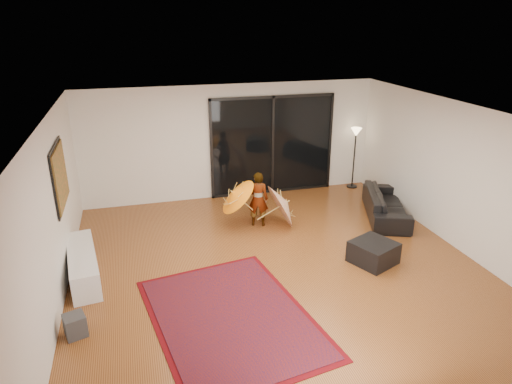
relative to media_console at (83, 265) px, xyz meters
name	(u,v)px	position (x,y,z in m)	size (l,w,h in m)	color
floor	(276,265)	(3.25, -0.47, -0.24)	(7.00, 7.00, 0.00)	brown
ceiling	(279,114)	(3.25, -0.47, 2.46)	(7.00, 7.00, 0.00)	white
wall_back	(232,142)	(3.25, 3.03, 1.11)	(7.00, 7.00, 0.00)	silver
wall_front	(387,320)	(3.25, -3.97, 1.11)	(7.00, 7.00, 0.00)	silver
wall_left	(52,217)	(-0.25, -0.47, 1.11)	(7.00, 7.00, 0.00)	silver
wall_right	(456,176)	(6.75, -0.47, 1.11)	(7.00, 7.00, 0.00)	silver
sliding_door	(272,145)	(4.25, 3.00, 0.96)	(3.06, 0.07, 2.40)	black
painting	(60,176)	(-0.21, 0.53, 1.41)	(0.04, 1.28, 1.08)	black
media_console	(83,265)	(0.00, 0.00, 0.00)	(0.43, 1.73, 0.48)	white
speaker	(75,325)	(0.00, -1.56, -0.08)	(0.28, 0.28, 0.32)	#424244
persian_rug	(231,317)	(2.15, -1.75, -0.23)	(2.62, 3.34, 0.02)	#51070B
sofa	(386,204)	(6.20, 0.88, 0.05)	(1.99, 0.78, 0.58)	black
ottoman	(373,252)	(4.95, -0.84, -0.04)	(0.69, 0.69, 0.39)	black
floor_lamp	(355,141)	(6.35, 2.78, 0.98)	(0.27, 0.27, 1.55)	black
child	(258,199)	(3.39, 1.21, 0.35)	(0.43, 0.28, 1.17)	#999999
parasol_orange	(232,196)	(2.84, 1.16, 0.49)	(0.74, 0.86, 0.88)	orange
parasol_white	(288,203)	(3.99, 1.06, 0.26)	(0.61, 0.98, 0.99)	white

